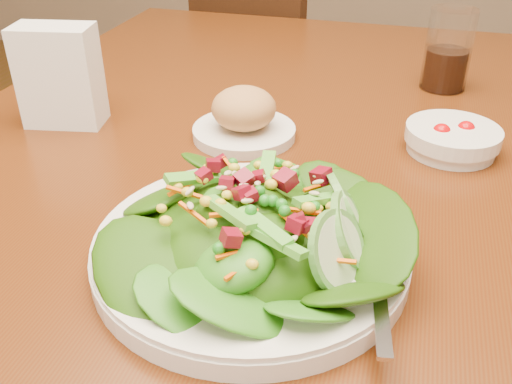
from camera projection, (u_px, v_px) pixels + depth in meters
dining_table at (239, 216)px, 0.81m from camera, size 0.90×1.40×0.75m
chair_far at (271, 85)px, 1.75m from camera, size 0.54×0.54×0.89m
salad_plate at (261, 233)px, 0.55m from camera, size 0.31×0.31×0.09m
bread_plate at (244, 117)px, 0.79m from camera, size 0.14×0.14×0.07m
tomato_bowl at (452, 139)px, 0.76m from camera, size 0.12×0.12×0.04m
drinking_glass at (447, 55)px, 0.94m from camera, size 0.08×0.08×0.13m
napkin_holder at (59, 73)px, 0.81m from camera, size 0.12×0.08×0.14m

